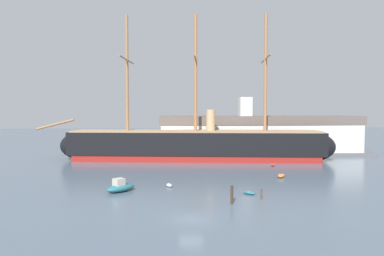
{
  "coord_description": "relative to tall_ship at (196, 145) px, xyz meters",
  "views": [
    {
      "loc": [
        -2.94,
        -39.1,
        11.83
      ],
      "look_at": [
        2.77,
        34.36,
        8.16
      ],
      "focal_mm": 34.43,
      "sensor_mm": 36.0,
      "label": 1
    }
  ],
  "objects": [
    {
      "name": "ground_plane",
      "position": [
        -4.5,
        -46.07,
        -3.67
      ],
      "size": [
        400.0,
        400.0,
        0.0
      ],
      "primitive_type": "plane",
      "color": "#4C5B6B"
    },
    {
      "name": "tall_ship",
      "position": [
        0.0,
        0.0,
        0.0
      ],
      "size": [
        70.0,
        18.01,
        33.73
      ],
      "color": "maroon",
      "rests_on": "ground"
    },
    {
      "name": "motorboat_foreground_left",
      "position": [
        -13.68,
        -31.98,
        -2.98
      ],
      "size": [
        4.73,
        4.67,
        1.97
      ],
      "color": "#236670",
      "rests_on": "ground"
    },
    {
      "name": "dinghy_foreground_right",
      "position": [
        4.48,
        -35.04,
        -3.45
      ],
      "size": [
        1.93,
        1.89,
        0.44
      ],
      "color": "#236670",
      "rests_on": "ground"
    },
    {
      "name": "dinghy_near_centre",
      "position": [
        -6.61,
        -28.9,
        -3.45
      ],
      "size": [
        1.16,
        1.98,
        0.44
      ],
      "color": "silver",
      "rests_on": "ground"
    },
    {
      "name": "dinghy_mid_right",
      "position": [
        13.09,
        -22.71,
        -3.38
      ],
      "size": [
        2.16,
        2.66,
        0.58
      ],
      "color": "orange",
      "rests_on": "ground"
    },
    {
      "name": "dinghy_alongside_stern",
      "position": [
        15.46,
        -9.89,
        -3.45
      ],
      "size": [
        1.31,
        2.01,
        0.44
      ],
      "color": "#B22D28",
      "rests_on": "ground"
    },
    {
      "name": "mooring_piling_nearest",
      "position": [
        1.09,
        -39.98,
        -2.52
      ],
      "size": [
        0.36,
        0.36,
        2.32
      ],
      "primitive_type": "cylinder",
      "color": "#382B1E",
      "rests_on": "ground"
    },
    {
      "name": "mooring_piling_left_pair",
      "position": [
        5.44,
        -37.91,
        -2.97
      ],
      "size": [
        0.25,
        0.25,
        1.41
      ],
      "primitive_type": "cylinder",
      "color": "#4C3D2D",
      "rests_on": "ground"
    },
    {
      "name": "dockside_warehouse_right",
      "position": [
        17.84,
        12.22,
        1.37
      ],
      "size": [
        57.11,
        17.64,
        15.17
      ],
      "color": "#565659",
      "rests_on": "ground"
    }
  ]
}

